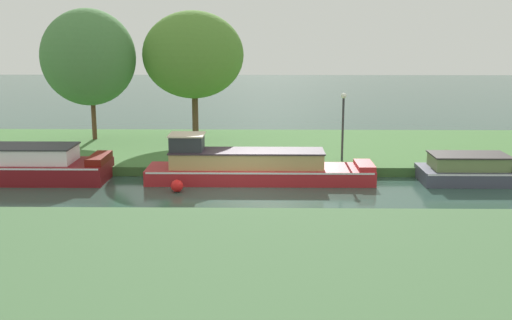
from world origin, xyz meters
name	(u,v)px	position (x,y,z in m)	size (l,w,h in m)	color
ground_plane	(245,189)	(0.00, 0.00, 0.00)	(120.00, 120.00, 0.00)	#2F4C41
riverbank_far	(249,149)	(0.00, 7.00, 0.20)	(72.00, 10.00, 0.40)	#427136
riverbank_near	(233,272)	(0.00, -9.00, 0.20)	(72.00, 10.00, 0.40)	#476C42
red_barge	(252,167)	(0.27, 1.20, 0.61)	(9.25, 2.03, 1.98)	#AE2027
slate_narrowboat	(475,170)	(9.37, 1.20, 0.51)	(4.43, 2.16, 1.17)	#454659
maroon_cruiser	(33,165)	(-8.81, 1.20, 0.65)	(5.95, 2.39, 1.48)	maroon
willow_tree_left	(88,57)	(-8.28, 8.30, 4.72)	(4.87, 3.82, 6.79)	brown
willow_tree_centre	(193,55)	(-2.97, 8.92, 4.82)	(5.27, 3.67, 6.69)	brown
lamp_post	(343,118)	(4.22, 3.52, 2.29)	(0.24, 0.24, 3.01)	#333338
mooring_post_near	(446,158)	(8.51, 2.33, 0.76)	(0.14, 0.14, 0.72)	#483E22
channel_buoy	(177,186)	(-2.60, -0.53, 0.24)	(0.48, 0.48, 0.48)	red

